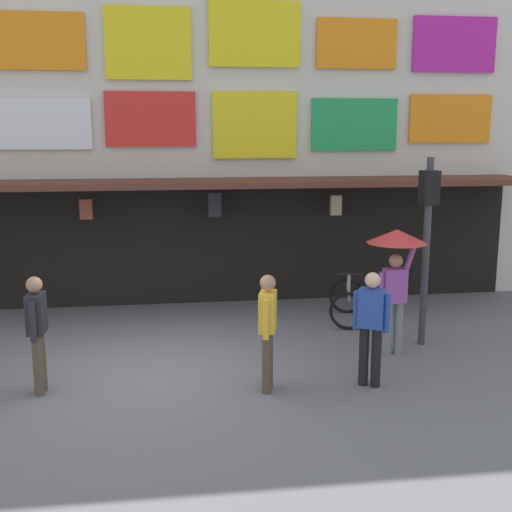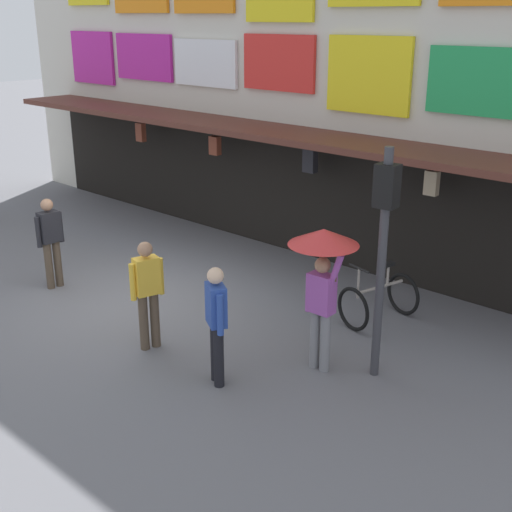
{
  "view_description": "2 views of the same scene",
  "coord_description": "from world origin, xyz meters",
  "px_view_note": "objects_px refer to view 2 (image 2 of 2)",
  "views": [
    {
      "loc": [
        0.31,
        -9.34,
        3.65
      ],
      "look_at": [
        1.69,
        0.7,
        1.64
      ],
      "focal_mm": 45.0,
      "sensor_mm": 36.0,
      "label": 1
    },
    {
      "loc": [
        8.89,
        -6.46,
        4.73
      ],
      "look_at": [
        2.55,
        0.5,
        1.32
      ],
      "focal_mm": 46.8,
      "sensor_mm": 36.0,
      "label": 2
    }
  ],
  "objects_px": {
    "bicycle_parked": "(379,299)",
    "pedestrian_in_purple": "(147,289)",
    "pedestrian_in_red": "(216,319)",
    "traffic_light_far": "(384,228)",
    "pedestrian_in_white": "(50,238)",
    "pedestrian_with_umbrella": "(323,260)"
  },
  "relations": [
    {
      "from": "bicycle_parked",
      "to": "pedestrian_with_umbrella",
      "type": "xyz_separation_m",
      "value": [
        0.23,
        -1.87,
        1.25
      ]
    },
    {
      "from": "traffic_light_far",
      "to": "pedestrian_in_red",
      "type": "distance_m",
      "value": 2.5
    },
    {
      "from": "traffic_light_far",
      "to": "pedestrian_in_white",
      "type": "xyz_separation_m",
      "value": [
        -6.11,
        -1.28,
        -1.19
      ]
    },
    {
      "from": "bicycle_parked",
      "to": "pedestrian_in_purple",
      "type": "xyz_separation_m",
      "value": [
        -2.04,
        -3.08,
        0.55
      ]
    },
    {
      "from": "pedestrian_in_purple",
      "to": "pedestrian_with_umbrella",
      "type": "bearing_deg",
      "value": 27.93
    },
    {
      "from": "pedestrian_in_purple",
      "to": "pedestrian_with_umbrella",
      "type": "height_order",
      "value": "pedestrian_with_umbrella"
    },
    {
      "from": "traffic_light_far",
      "to": "pedestrian_with_umbrella",
      "type": "relative_size",
      "value": 1.54
    },
    {
      "from": "pedestrian_in_purple",
      "to": "pedestrian_in_red",
      "type": "xyz_separation_m",
      "value": [
        1.48,
        -0.04,
        0.0
      ]
    },
    {
      "from": "pedestrian_in_purple",
      "to": "pedestrian_in_white",
      "type": "xyz_separation_m",
      "value": [
        -3.17,
        0.34,
        0.0
      ]
    },
    {
      "from": "pedestrian_in_purple",
      "to": "pedestrian_with_umbrella",
      "type": "relative_size",
      "value": 0.81
    },
    {
      "from": "pedestrian_in_purple",
      "to": "pedestrian_in_white",
      "type": "distance_m",
      "value": 3.19
    },
    {
      "from": "bicycle_parked",
      "to": "pedestrian_in_red",
      "type": "bearing_deg",
      "value": -100.19
    },
    {
      "from": "bicycle_parked",
      "to": "pedestrian_in_white",
      "type": "bearing_deg",
      "value": -152.25
    },
    {
      "from": "pedestrian_in_red",
      "to": "pedestrian_in_white",
      "type": "bearing_deg",
      "value": 175.41
    },
    {
      "from": "bicycle_parked",
      "to": "pedestrian_in_purple",
      "type": "relative_size",
      "value": 0.77
    },
    {
      "from": "bicycle_parked",
      "to": "pedestrian_in_white",
      "type": "xyz_separation_m",
      "value": [
        -5.21,
        -2.74,
        0.55
      ]
    },
    {
      "from": "traffic_light_far",
      "to": "bicycle_parked",
      "type": "relative_size",
      "value": 2.46
    },
    {
      "from": "pedestrian_in_purple",
      "to": "bicycle_parked",
      "type": "bearing_deg",
      "value": 56.43
    },
    {
      "from": "pedestrian_with_umbrella",
      "to": "pedestrian_in_white",
      "type": "distance_m",
      "value": 5.55
    },
    {
      "from": "bicycle_parked",
      "to": "pedestrian_in_white",
      "type": "relative_size",
      "value": 0.77
    },
    {
      "from": "pedestrian_in_red",
      "to": "pedestrian_in_white",
      "type": "height_order",
      "value": "same"
    },
    {
      "from": "traffic_light_far",
      "to": "bicycle_parked",
      "type": "bearing_deg",
      "value": 121.35
    }
  ]
}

